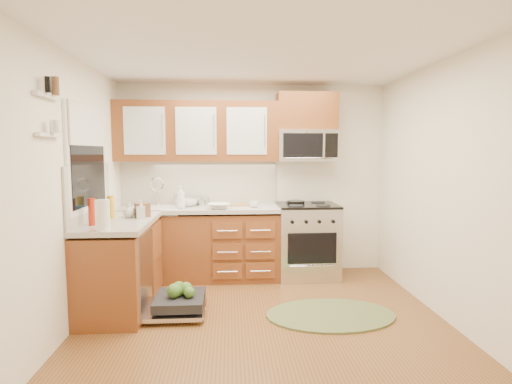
{
  "coord_description": "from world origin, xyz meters",
  "views": [
    {
      "loc": [
        -0.31,
        -3.59,
        1.62
      ],
      "look_at": [
        -0.02,
        0.85,
        1.17
      ],
      "focal_mm": 28.0,
      "sensor_mm": 36.0,
      "label": 1
    }
  ],
  "objects": [
    {
      "name": "skillet",
      "position": [
        0.53,
        1.46,
        0.97
      ],
      "size": [
        0.27,
        0.27,
        0.04
      ],
      "primitive_type": "cylinder",
      "rotation": [
        0.0,
        0.0,
        -0.2
      ],
      "color": "black",
      "rests_on": "range"
    },
    {
      "name": "blue_carton",
      "position": [
        -1.6,
        0.47,
        1.0
      ],
      "size": [
        0.1,
        0.06,
        0.16
      ],
      "primitive_type": "cube",
      "rotation": [
        0.0,
        0.0,
        -0.03
      ],
      "color": "teal",
      "rests_on": "countertop_left"
    },
    {
      "name": "base_cabinet_left",
      "position": [
        -1.45,
        0.52,
        0.42
      ],
      "size": [
        0.6,
        1.25,
        0.85
      ],
      "primitive_type": "cube",
      "color": "brown",
      "rests_on": "ground"
    },
    {
      "name": "shelf_lower",
      "position": [
        -1.72,
        -0.35,
        1.75
      ],
      "size": [
        0.04,
        0.4,
        0.03
      ],
      "primitive_type": "cube",
      "color": "white",
      "rests_on": "ground"
    },
    {
      "name": "microwave",
      "position": [
        0.68,
        1.55,
        1.7
      ],
      "size": [
        0.76,
        0.38,
        0.4
      ],
      "primitive_type": null,
      "color": "silver",
      "rests_on": "ground"
    },
    {
      "name": "wall_front",
      "position": [
        0.0,
        -1.75,
        1.25
      ],
      "size": [
        3.5,
        0.04,
        2.5
      ],
      "primitive_type": "cube",
      "color": "white",
      "rests_on": "ground"
    },
    {
      "name": "canister",
      "position": [
        -0.99,
        1.59,
        1.0
      ],
      "size": [
        0.11,
        0.11,
        0.15
      ],
      "primitive_type": "cylinder",
      "rotation": [
        0.0,
        0.0,
        0.14
      ],
      "color": "silver",
      "rests_on": "countertop_back"
    },
    {
      "name": "upper_cabinets",
      "position": [
        -0.73,
        1.57,
        1.88
      ],
      "size": [
        2.05,
        0.35,
        0.75
      ],
      "primitive_type": null,
      "color": "brown",
      "rests_on": "ground"
    },
    {
      "name": "window",
      "position": [
        -1.74,
        0.5,
        1.55
      ],
      "size": [
        0.03,
        1.05,
        1.05
      ],
      "primitive_type": null,
      "color": "white",
      "rests_on": "ground"
    },
    {
      "name": "countertop_left",
      "position": [
        -1.44,
        0.53,
        0.9
      ],
      "size": [
        0.64,
        1.27,
        0.05
      ],
      "primitive_type": "cube",
      "color": "#B3AEA4",
      "rests_on": "base_cabinet_left"
    },
    {
      "name": "paper_towel_roll",
      "position": [
        -1.44,
        -0.02,
        1.06
      ],
      "size": [
        0.14,
        0.14,
        0.27
      ],
      "primitive_type": "cylinder",
      "rotation": [
        0.0,
        0.0,
        -0.13
      ],
      "color": "white",
      "rests_on": "countertop_left"
    },
    {
      "name": "bowl_b",
      "position": [
        -0.87,
        1.51,
        0.97
      ],
      "size": [
        0.3,
        0.3,
        0.09
      ],
      "primitive_type": "imported",
      "rotation": [
        0.0,
        0.0,
        0.09
      ],
      "color": "#999999",
      "rests_on": "countertop_back"
    },
    {
      "name": "soap_bottle_b",
      "position": [
        -1.25,
        0.62,
        1.02
      ],
      "size": [
        0.1,
        0.11,
        0.19
      ],
      "primitive_type": "imported",
      "rotation": [
        0.0,
        0.0,
        0.22
      ],
      "color": "#999999",
      "rests_on": "countertop_left"
    },
    {
      "name": "shelf_upper",
      "position": [
        -1.72,
        -0.35,
        2.05
      ],
      "size": [
        0.04,
        0.4,
        0.03
      ],
      "primitive_type": "cube",
      "color": "white",
      "rests_on": "ground"
    },
    {
      "name": "mustard_bottle",
      "position": [
        -1.56,
        0.63,
        1.04
      ],
      "size": [
        0.09,
        0.09,
        0.24
      ],
      "primitive_type": "cylinder",
      "rotation": [
        0.0,
        0.0,
        0.16
      ],
      "color": "gold",
      "rests_on": "countertop_left"
    },
    {
      "name": "backsplash_back",
      "position": [
        -0.73,
        1.74,
        1.21
      ],
      "size": [
        2.05,
        0.02,
        0.57
      ],
      "primitive_type": "cube",
      "color": "#B2ACA0",
      "rests_on": "ground"
    },
    {
      "name": "soap_bottle_a",
      "position": [
        -0.92,
        1.29,
        1.06
      ],
      "size": [
        0.14,
        0.14,
        0.28
      ],
      "primitive_type": "imported",
      "rotation": [
        0.0,
        0.0,
        -0.36
      ],
      "color": "#999999",
      "rests_on": "countertop_back"
    },
    {
      "name": "wooden_box",
      "position": [
        -1.25,
        0.7,
        1.0
      ],
      "size": [
        0.18,
        0.16,
        0.15
      ],
      "primitive_type": "cube",
      "rotation": [
        0.0,
        0.0,
        0.43
      ],
      "color": "brown",
      "rests_on": "countertop_left"
    },
    {
      "name": "backsplash_left",
      "position": [
        -1.74,
        0.52,
        1.21
      ],
      "size": [
        0.02,
        1.25,
        0.57
      ],
      "primitive_type": "cube",
      "color": "#B2ACA0",
      "rests_on": "ground"
    },
    {
      "name": "stock_pot",
      "position": [
        -0.66,
        1.6,
        0.98
      ],
      "size": [
        0.18,
        0.18,
        0.11
      ],
      "primitive_type": "cylinder",
      "rotation": [
        0.0,
        0.0,
        -0.02
      ],
      "color": "silver",
      "rests_on": "countertop_back"
    },
    {
      "name": "range",
      "position": [
        0.68,
        1.43,
        0.47
      ],
      "size": [
        0.76,
        0.64,
        0.95
      ],
      "primitive_type": null,
      "color": "silver",
      "rests_on": "ground"
    },
    {
      "name": "soap_bottle_c",
      "position": [
        -1.38,
        0.67,
        1.0
      ],
      "size": [
        0.12,
        0.12,
        0.16
      ],
      "primitive_type": "imported",
      "rotation": [
        0.0,
        0.0,
        -0.01
      ],
      "color": "#999999",
      "rests_on": "countertop_left"
    },
    {
      "name": "cup",
      "position": [
        -0.02,
        1.33,
        0.97
      ],
      "size": [
        0.12,
        0.12,
        0.09
      ],
      "primitive_type": "imported",
      "rotation": [
        0.0,
        0.0,
        -0.13
      ],
      "color": "#999999",
      "rests_on": "countertop_back"
    },
    {
      "name": "base_cabinet_back",
      "position": [
        -0.73,
        1.45,
        0.42
      ],
      "size": [
        2.05,
        0.6,
        0.85
      ],
      "primitive_type": "cube",
      "color": "brown",
      "rests_on": "ground"
    },
    {
      "name": "wall_right",
      "position": [
        1.75,
        0.0,
        1.25
      ],
      "size": [
        0.04,
        3.5,
        2.5
      ],
      "primitive_type": "cube",
      "color": "white",
      "rests_on": "ground"
    },
    {
      "name": "sink",
      "position": [
        -1.25,
        1.42,
        0.8
      ],
      "size": [
        0.62,
        0.5,
        0.26
      ],
      "primitive_type": null,
      "color": "white",
      "rests_on": "ground"
    },
    {
      "name": "window_blind",
      "position": [
        -1.71,
        0.5,
        1.88
      ],
      "size": [
        0.02,
        0.96,
        0.4
      ],
      "primitive_type": "cube",
      "color": "white",
      "rests_on": "ground"
    },
    {
      "name": "floor",
      "position": [
        0.0,
        0.0,
        0.0
      ],
      "size": [
        3.5,
        3.5,
        0.0
      ],
      "primitive_type": "plane",
      "color": "brown",
      "rests_on": "ground"
    },
    {
      "name": "wall_left",
      "position": [
        -1.75,
        0.0,
        1.25
      ],
      "size": [
        0.04,
        3.5,
        2.5
      ],
      "primitive_type": "cube",
      "color": "white",
      "rests_on": "ground"
    },
    {
      "name": "countertop_back",
      "position": [
        -0.72,
        1.44,
        0.9
      ],
      "size": [
        2.07,
        0.64,
        0.05
      ],
      "primitive_type": "cube",
      "color": "#B3AEA4",
      "rests_on": "base_cabinet_back"
    },
    {
      "name": "bowl_a",
      "position": [
        -0.45,
        1.25,
        0.96
      ],
      "size": [
        0.29,
        0.29,
        0.07
      ],
      "primitive_type": "imported",
      "rotation": [
        0.0,
        0.0,
        0.08
      ],
      "color": "#999999",
      "rests_on": "countertop_back"
    },
    {
      "name": "wall_back",
      "position": [
        0.0,
        1.75,
        1.25
      ],
      "size": [
        3.5,
        0.04,
        2.5
      ],
      "primitive_type": "cube",
      "color": "white",
      "rests_on": "ground"
    },
    {
      "name": "cutting_board",
      "position": [
        -0.17,
        1.55,
        0.94
      ],
      "size": [
        0.31,
        0.22,
        0.02
      ],
      "primitive_type": "cube",
      "rotation": [
        0.0,
        0.0,
        0.12
      ],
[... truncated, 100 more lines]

